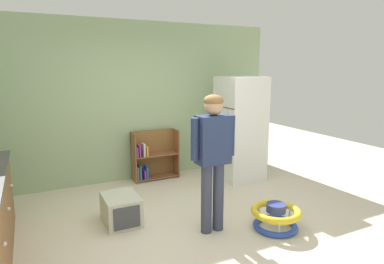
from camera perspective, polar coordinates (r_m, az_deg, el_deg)
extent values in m
plane|color=beige|center=(4.07, 0.55, -17.33)|extent=(12.00, 12.00, 0.00)
cube|color=#9CB588|center=(5.78, -9.95, 5.11)|extent=(5.20, 0.06, 2.70)
sphere|color=silver|center=(3.15, -29.52, -16.37)|extent=(0.04, 0.04, 0.04)
sphere|color=silver|center=(3.82, -28.98, -11.47)|extent=(0.04, 0.04, 0.04)
sphere|color=silver|center=(4.52, -28.62, -8.05)|extent=(0.04, 0.04, 0.04)
cube|color=white|center=(5.79, 8.29, 0.57)|extent=(0.70, 0.68, 1.78)
cylinder|color=silver|center=(5.44, 6.15, 0.89)|extent=(0.02, 0.02, 0.50)
cube|color=#333333|center=(5.54, 5.38, 4.26)|extent=(0.01, 0.67, 0.01)
cube|color=brown|center=(5.72, -9.97, -4.41)|extent=(0.02, 0.28, 0.85)
cube|color=brown|center=(5.97, -2.77, -3.58)|extent=(0.02, 0.28, 0.85)
cube|color=brown|center=(5.95, -6.72, -3.70)|extent=(0.80, 0.02, 0.85)
cube|color=brown|center=(5.95, -6.21, -7.67)|extent=(0.76, 0.24, 0.02)
cube|color=brown|center=(5.83, -6.29, -3.90)|extent=(0.76, 0.24, 0.02)
cube|color=#716542|center=(5.78, -9.42, -7.03)|extent=(0.03, 0.17, 0.23)
cube|color=purple|center=(5.67, -9.54, -3.40)|extent=(0.03, 0.17, 0.17)
cube|color=#305BA5|center=(5.79, -8.99, -6.88)|extent=(0.03, 0.17, 0.25)
cube|color=#8B338E|center=(5.68, -9.11, -3.22)|extent=(0.03, 0.17, 0.20)
cube|color=purple|center=(5.82, -8.25, -7.19)|extent=(0.03, 0.17, 0.16)
cube|color=silver|center=(5.70, -8.37, -3.04)|extent=(0.03, 0.17, 0.22)
cube|color=#205697|center=(5.82, -7.88, -6.84)|extent=(0.03, 0.17, 0.23)
cube|color=orange|center=(5.72, -7.89, -3.24)|extent=(0.03, 0.17, 0.17)
cylinder|color=#393E55|center=(3.97, 2.50, -11.36)|extent=(0.13, 0.13, 0.84)
cylinder|color=#393E55|center=(4.04, 4.53, -10.95)|extent=(0.13, 0.13, 0.84)
cube|color=navy|center=(3.79, 3.65, -1.31)|extent=(0.38, 0.22, 0.56)
cylinder|color=navy|center=(3.68, 0.41, -1.25)|extent=(0.09, 0.09, 0.48)
cylinder|color=navy|center=(3.91, 6.70, -0.57)|extent=(0.09, 0.09, 0.48)
sphere|color=tan|center=(3.73, 3.72, 4.50)|extent=(0.21, 0.21, 0.21)
ellipsoid|color=brown|center=(3.72, 3.73, 5.40)|extent=(0.22, 0.22, 0.14)
torus|color=blue|center=(4.32, 14.10, -15.35)|extent=(0.54, 0.54, 0.07)
torus|color=yellow|center=(4.24, 14.22, -13.11)|extent=(0.60, 0.60, 0.08)
cylinder|color=navy|center=(4.22, 14.25, -12.49)|extent=(0.23, 0.23, 0.10)
cylinder|color=silver|center=(4.42, 16.41, -13.54)|extent=(0.02, 0.02, 0.18)
cylinder|color=silver|center=(4.35, 11.34, -13.69)|extent=(0.02, 0.02, 0.18)
cylinder|color=silver|center=(4.09, 14.73, -15.55)|extent=(0.02, 0.02, 0.18)
cube|color=beige|center=(4.37, -12.10, -12.83)|extent=(0.42, 0.54, 0.36)
cube|color=#424247|center=(4.13, -11.11, -14.29)|extent=(0.32, 0.01, 0.27)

